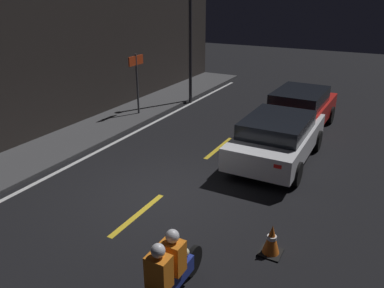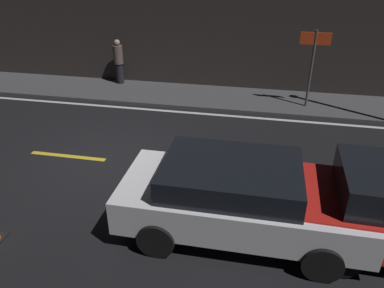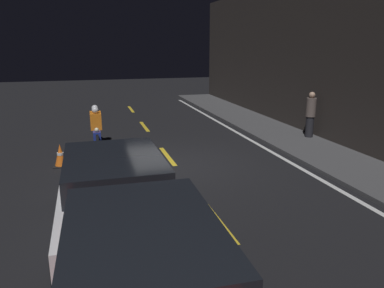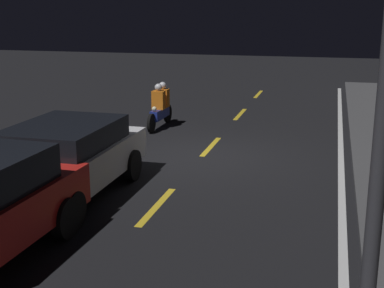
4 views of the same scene
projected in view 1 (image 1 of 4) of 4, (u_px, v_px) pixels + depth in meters
The scene contains 12 objects.
ground_plane at pixel (161, 195), 9.41m from camera, with size 56.00×56.00×0.00m, color black.
raised_curb at pixel (33, 157), 11.42m from camera, with size 28.00×2.16×0.11m.
lane_dash_c at pixel (138, 214), 8.59m from camera, with size 2.00×0.14×0.01m.
lane_dash_d at pixel (219, 148), 12.26m from camera, with size 2.00×0.14×0.01m.
lane_dash_e at pixel (263, 112), 15.93m from camera, with size 2.00×0.14×0.01m.
lane_solid_kerb at pixel (65, 168), 10.86m from camera, with size 25.20×0.14×0.01m.
sedan_white at pixel (278, 136), 11.09m from camera, with size 4.36×2.05×1.41m.
taxi_red at pixel (300, 109), 13.54m from camera, with size 4.40×2.02×1.54m.
motorcycle at pixel (168, 274), 5.88m from camera, with size 2.11×0.37×1.35m.
traffic_cone_near at pixel (272, 240), 7.21m from camera, with size 0.44×0.44×0.64m.
shop_sign at pixel (137, 72), 14.80m from camera, with size 0.90×0.08×2.40m.
street_lamp at pixel (190, 30), 16.07m from camera, with size 0.28×0.28×5.76m.
Camera 1 is at (-6.88, -4.57, 4.74)m, focal length 35.00 mm.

